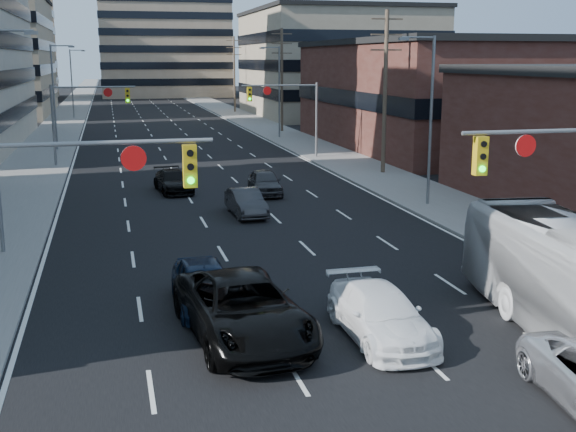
# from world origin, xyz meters

# --- Properties ---
(road_surface) EXTENTS (18.00, 300.00, 0.02)m
(road_surface) POSITION_xyz_m (0.00, 130.00, 0.01)
(road_surface) COLOR black
(road_surface) RESTS_ON ground
(sidewalk_left) EXTENTS (5.00, 300.00, 0.15)m
(sidewalk_left) POSITION_xyz_m (-11.50, 130.00, 0.07)
(sidewalk_left) COLOR slate
(sidewalk_left) RESTS_ON ground
(sidewalk_right) EXTENTS (5.00, 300.00, 0.15)m
(sidewalk_right) POSITION_xyz_m (11.50, 130.00, 0.07)
(sidewalk_right) COLOR slate
(sidewalk_right) RESTS_ON ground
(storefront_right_mid) EXTENTS (20.00, 30.00, 9.00)m
(storefront_right_mid) POSITION_xyz_m (24.00, 50.00, 4.50)
(storefront_right_mid) COLOR #472119
(storefront_right_mid) RESTS_ON ground
(office_right_far) EXTENTS (22.00, 28.00, 14.00)m
(office_right_far) POSITION_xyz_m (25.00, 88.00, 7.00)
(office_right_far) COLOR gray
(office_right_far) RESTS_ON ground
(bg_block_right) EXTENTS (22.00, 22.00, 12.00)m
(bg_block_right) POSITION_xyz_m (32.00, 130.00, 6.00)
(bg_block_right) COLOR gray
(bg_block_right) RESTS_ON ground
(signal_near_left) EXTENTS (6.59, 0.33, 6.00)m
(signal_near_left) POSITION_xyz_m (-7.45, 8.00, 4.33)
(signal_near_left) COLOR slate
(signal_near_left) RESTS_ON ground
(signal_far_left) EXTENTS (6.09, 0.33, 6.00)m
(signal_far_left) POSITION_xyz_m (-7.68, 45.00, 4.30)
(signal_far_left) COLOR slate
(signal_far_left) RESTS_ON ground
(signal_far_right) EXTENTS (6.09, 0.33, 6.00)m
(signal_far_right) POSITION_xyz_m (7.68, 45.00, 4.30)
(signal_far_right) COLOR slate
(signal_far_right) RESTS_ON ground
(utility_pole_block) EXTENTS (2.20, 0.28, 11.00)m
(utility_pole_block) POSITION_xyz_m (12.20, 36.00, 5.78)
(utility_pole_block) COLOR #4C3D2D
(utility_pole_block) RESTS_ON ground
(utility_pole_midblock) EXTENTS (2.20, 0.28, 11.00)m
(utility_pole_midblock) POSITION_xyz_m (12.20, 66.00, 5.78)
(utility_pole_midblock) COLOR #4C3D2D
(utility_pole_midblock) RESTS_ON ground
(utility_pole_distant) EXTENTS (2.20, 0.28, 11.00)m
(utility_pole_distant) POSITION_xyz_m (12.20, 96.00, 5.78)
(utility_pole_distant) COLOR #4C3D2D
(utility_pole_distant) RESTS_ON ground
(streetlight_left_mid) EXTENTS (2.03, 0.22, 9.00)m
(streetlight_left_mid) POSITION_xyz_m (-10.34, 55.00, 5.05)
(streetlight_left_mid) COLOR slate
(streetlight_left_mid) RESTS_ON ground
(streetlight_left_far) EXTENTS (2.03, 0.22, 9.00)m
(streetlight_left_far) POSITION_xyz_m (-10.34, 90.00, 5.05)
(streetlight_left_far) COLOR slate
(streetlight_left_far) RESTS_ON ground
(streetlight_right_near) EXTENTS (2.03, 0.22, 9.00)m
(streetlight_right_near) POSITION_xyz_m (10.34, 25.00, 5.05)
(streetlight_right_near) COLOR slate
(streetlight_right_near) RESTS_ON ground
(streetlight_right_far) EXTENTS (2.03, 0.22, 9.00)m
(streetlight_right_far) POSITION_xyz_m (10.34, 60.00, 5.05)
(streetlight_right_far) COLOR slate
(streetlight_right_far) RESTS_ON ground
(black_pickup) EXTENTS (3.61, 6.72, 1.79)m
(black_pickup) POSITION_xyz_m (-2.64, 8.76, 0.90)
(black_pickup) COLOR black
(black_pickup) RESTS_ON ground
(white_van) EXTENTS (2.08, 5.02, 1.45)m
(white_van) POSITION_xyz_m (1.17, 7.87, 0.73)
(white_van) COLOR white
(white_van) RESTS_ON ground
(sedan_blue) EXTENTS (1.86, 4.56, 1.55)m
(sedan_blue) POSITION_xyz_m (-3.38, 11.66, 0.78)
(sedan_blue) COLOR black
(sedan_blue) RESTS_ON ground
(sedan_grey_center) EXTENTS (1.64, 4.17, 1.35)m
(sedan_grey_center) POSITION_xyz_m (0.52, 25.06, 0.68)
(sedan_grey_center) COLOR #2D2D2F
(sedan_grey_center) RESTS_ON ground
(sedan_black_far) EXTENTS (2.32, 4.70, 1.31)m
(sedan_black_far) POSITION_xyz_m (-2.48, 32.61, 0.66)
(sedan_black_far) COLOR black
(sedan_black_far) RESTS_ON ground
(sedan_grey_right) EXTENTS (1.99, 4.38, 1.46)m
(sedan_grey_right) POSITION_xyz_m (2.68, 30.57, 0.73)
(sedan_grey_right) COLOR #313134
(sedan_grey_right) RESTS_ON ground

